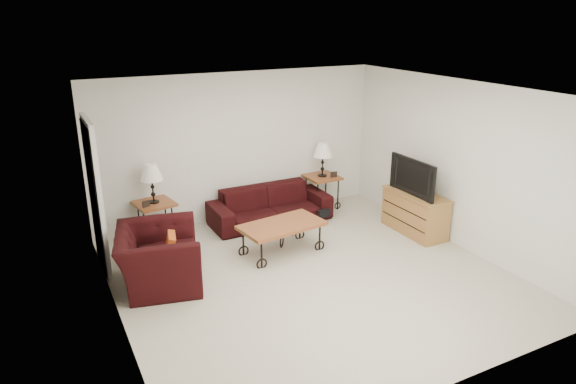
% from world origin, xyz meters
% --- Properties ---
extents(ground, '(5.00, 5.00, 0.00)m').
position_xyz_m(ground, '(0.00, 0.00, 0.00)').
color(ground, '#BFB5A3').
rests_on(ground, ground).
extents(wall_back, '(5.00, 0.02, 2.50)m').
position_xyz_m(wall_back, '(0.00, 2.50, 1.25)').
color(wall_back, silver).
rests_on(wall_back, ground).
extents(wall_front, '(5.00, 0.02, 2.50)m').
position_xyz_m(wall_front, '(0.00, -2.50, 1.25)').
color(wall_front, silver).
rests_on(wall_front, ground).
extents(wall_left, '(0.02, 5.00, 2.50)m').
position_xyz_m(wall_left, '(-2.50, 0.00, 1.25)').
color(wall_left, silver).
rests_on(wall_left, ground).
extents(wall_right, '(0.02, 5.00, 2.50)m').
position_xyz_m(wall_right, '(2.50, 0.00, 1.25)').
color(wall_right, silver).
rests_on(wall_right, ground).
extents(ceiling, '(5.00, 5.00, 0.00)m').
position_xyz_m(ceiling, '(0.00, 0.00, 2.50)').
color(ceiling, white).
rests_on(ceiling, wall_back).
extents(doorway, '(0.08, 0.94, 2.04)m').
position_xyz_m(doorway, '(-2.47, 1.65, 1.02)').
color(doorway, black).
rests_on(doorway, ground).
extents(sofa, '(2.05, 0.80, 0.60)m').
position_xyz_m(sofa, '(0.34, 2.02, 0.30)').
color(sofa, black).
rests_on(sofa, ground).
extents(side_table_left, '(0.64, 0.64, 0.61)m').
position_xyz_m(side_table_left, '(-1.57, 2.20, 0.31)').
color(side_table_left, '#984026').
rests_on(side_table_left, ground).
extents(side_table_right, '(0.57, 0.57, 0.61)m').
position_xyz_m(side_table_right, '(1.47, 2.20, 0.30)').
color(side_table_right, '#984026').
rests_on(side_table_right, ground).
extents(lamp_left, '(0.40, 0.40, 0.61)m').
position_xyz_m(lamp_left, '(-1.57, 2.20, 0.92)').
color(lamp_left, black).
rests_on(lamp_left, side_table_left).
extents(lamp_right, '(0.35, 0.35, 0.61)m').
position_xyz_m(lamp_right, '(1.47, 2.20, 0.91)').
color(lamp_right, black).
rests_on(lamp_right, side_table_right).
extents(photo_frame_left, '(0.12, 0.06, 0.10)m').
position_xyz_m(photo_frame_left, '(-1.72, 2.05, 0.67)').
color(photo_frame_left, black).
rests_on(photo_frame_left, side_table_left).
extents(photo_frame_right, '(0.12, 0.04, 0.10)m').
position_xyz_m(photo_frame_right, '(1.62, 2.05, 0.66)').
color(photo_frame_right, black).
rests_on(photo_frame_right, side_table_right).
extents(coffee_table, '(1.31, 0.83, 0.46)m').
position_xyz_m(coffee_table, '(-0.02, 0.86, 0.23)').
color(coffee_table, '#984026').
rests_on(coffee_table, ground).
extents(armchair, '(1.26, 1.37, 0.76)m').
position_xyz_m(armchair, '(-1.88, 0.74, 0.38)').
color(armchair, black).
rests_on(armchair, ground).
extents(throw_pillow, '(0.17, 0.36, 0.35)m').
position_xyz_m(throw_pillow, '(-1.72, 0.69, 0.52)').
color(throw_pillow, '#CA561A').
rests_on(throw_pillow, armchair).
extents(tv_stand, '(0.47, 1.12, 0.67)m').
position_xyz_m(tv_stand, '(2.23, 0.55, 0.34)').
color(tv_stand, '#B48A43').
rests_on(tv_stand, ground).
extents(television, '(0.13, 1.00, 0.58)m').
position_xyz_m(television, '(2.21, 0.55, 0.96)').
color(television, black).
rests_on(television, tv_stand).
extents(backpack, '(0.36, 0.30, 0.42)m').
position_xyz_m(backpack, '(1.13, 1.66, 0.21)').
color(backpack, black).
rests_on(backpack, ground).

